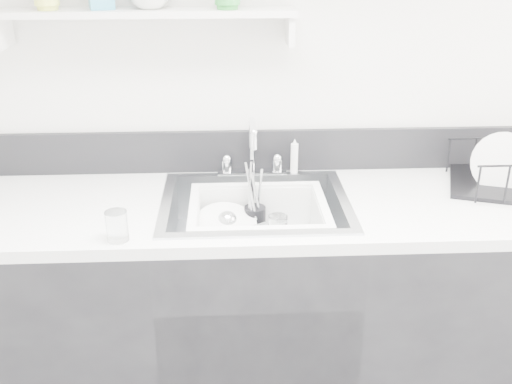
{
  "coord_description": "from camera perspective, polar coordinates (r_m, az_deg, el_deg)",
  "views": [
    {
      "loc": [
        -0.09,
        -0.66,
        1.77
      ],
      "look_at": [
        0.0,
        1.14,
        0.98
      ],
      "focal_mm": 42.0,
      "sensor_mm": 36.0,
      "label": 1
    }
  ],
  "objects": [
    {
      "name": "tumbler_in_tub",
      "position": [
        2.09,
        2.08,
        -3.54
      ],
      "size": [
        0.08,
        0.08,
        0.1
      ],
      "primitive_type": "cylinder",
      "rotation": [
        0.0,
        0.0,
        0.17
      ],
      "color": "white",
      "rests_on": "wash_tub"
    },
    {
      "name": "tumbler_counter",
      "position": [
        1.82,
        -13.11,
        -3.17
      ],
      "size": [
        0.08,
        0.08,
        0.09
      ],
      "primitive_type": "cylinder",
      "rotation": [
        0.0,
        0.0,
        0.17
      ],
      "color": "white",
      "rests_on": "counter_run"
    },
    {
      "name": "sink",
      "position": [
        2.08,
        -0.07,
        -3.24
      ],
      "size": [
        0.64,
        0.52,
        0.2
      ],
      "primitive_type": null,
      "color": "silver",
      "rests_on": "counter_run"
    },
    {
      "name": "side_sprayer",
      "position": [
        2.26,
        3.67,
        3.4
      ],
      "size": [
        0.03,
        0.03,
        0.14
      ],
      "primitive_type": "cylinder",
      "color": "white",
      "rests_on": "counter_run"
    },
    {
      "name": "utensil_cup",
      "position": [
        2.16,
        -0.11,
        -2.41
      ],
      "size": [
        0.08,
        0.08,
        0.26
      ],
      "rotation": [
        0.0,
        0.0,
        0.07
      ],
      "color": "black",
      "rests_on": "wash_tub"
    },
    {
      "name": "ladle",
      "position": [
        2.09,
        -1.16,
        -3.8
      ],
      "size": [
        0.29,
        0.26,
        0.08
      ],
      "primitive_type": null,
      "rotation": [
        0.0,
        0.0,
        -0.66
      ],
      "color": "silver",
      "rests_on": "wash_tub"
    },
    {
      "name": "wall_shelf",
      "position": [
        2.12,
        -10.31,
        16.25
      ],
      "size": [
        1.0,
        0.16,
        0.12
      ],
      "color": "silver",
      "rests_on": "room_shell"
    },
    {
      "name": "backsplash",
      "position": [
        2.29,
        -0.44,
        3.95
      ],
      "size": [
        3.2,
        0.02,
        0.16
      ],
      "primitive_type": "cube",
      "color": "black",
      "rests_on": "counter_run"
    },
    {
      "name": "bowl_small",
      "position": [
        2.05,
        2.2,
        -5.18
      ],
      "size": [
        0.14,
        0.14,
        0.03
      ],
      "primitive_type": "imported",
      "rotation": [
        0.0,
        0.0,
        -0.34
      ],
      "color": "white",
      "rests_on": "wash_tub"
    },
    {
      "name": "faucet",
      "position": [
        2.24,
        -0.38,
        3.02
      ],
      "size": [
        0.26,
        0.18,
        0.23
      ],
      "color": "silver",
      "rests_on": "counter_run"
    },
    {
      "name": "plate_stack",
      "position": [
        2.1,
        -2.69,
        -3.99
      ],
      "size": [
        0.27,
        0.26,
        0.11
      ],
      "rotation": [
        0.0,
        0.0,
        -0.08
      ],
      "color": "white",
      "rests_on": "wash_tub"
    },
    {
      "name": "wash_tub",
      "position": [
        2.04,
        0.23,
        -3.36
      ],
      "size": [
        0.52,
        0.45,
        0.18
      ],
      "primitive_type": null,
      "rotation": [
        0.0,
        0.0,
        0.16
      ],
      "color": "white",
      "rests_on": "sink"
    },
    {
      "name": "counter_run",
      "position": [
        2.27,
        -0.06,
        -11.6
      ],
      "size": [
        3.2,
        0.62,
        0.92
      ],
      "color": "black",
      "rests_on": "ground"
    }
  ]
}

